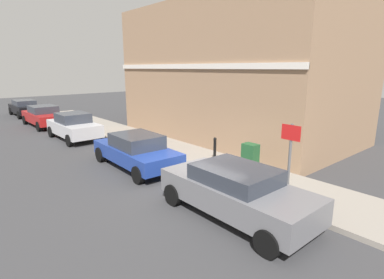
% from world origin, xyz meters
% --- Properties ---
extents(ground, '(80.00, 80.00, 0.00)m').
position_xyz_m(ground, '(0.00, 0.00, 0.00)').
color(ground, '#38383A').
extents(sidewalk, '(2.68, 30.00, 0.15)m').
position_xyz_m(sidewalk, '(1.86, 6.00, 0.07)').
color(sidewalk, gray).
rests_on(sidewalk, ground).
extents(corner_building, '(7.53, 12.74, 7.32)m').
position_xyz_m(corner_building, '(6.91, 4.37, 3.66)').
color(corner_building, '#937256').
rests_on(corner_building, ground).
extents(car_grey, '(1.95, 4.45, 1.41)m').
position_xyz_m(car_grey, '(-0.74, -2.33, 0.75)').
color(car_grey, slate).
rests_on(car_grey, ground).
extents(car_blue, '(1.99, 4.43, 1.40)m').
position_xyz_m(car_blue, '(-0.62, 3.08, 0.72)').
color(car_blue, navy).
rests_on(car_blue, ground).
extents(car_silver, '(1.90, 4.04, 1.51)m').
position_xyz_m(car_silver, '(-0.71, 9.74, 0.76)').
color(car_silver, '#B7B7BC').
rests_on(car_silver, ground).
extents(car_red, '(1.97, 4.45, 1.43)m').
position_xyz_m(car_red, '(-0.84, 15.09, 0.74)').
color(car_red, maroon).
rests_on(car_red, ground).
extents(car_black, '(1.80, 4.16, 1.35)m').
position_xyz_m(car_black, '(-0.73, 21.09, 0.72)').
color(car_black, black).
rests_on(car_black, ground).
extents(utility_cabinet, '(0.46, 0.61, 1.15)m').
position_xyz_m(utility_cabinet, '(1.90, -0.71, 0.68)').
color(utility_cabinet, '#1E4C28').
rests_on(utility_cabinet, sidewalk).
extents(bollard_near_cabinet, '(0.14, 0.14, 1.04)m').
position_xyz_m(bollard_near_cabinet, '(2.00, 1.20, 0.70)').
color(bollard_near_cabinet, black).
rests_on(bollard_near_cabinet, sidewalk).
extents(street_sign, '(0.08, 0.60, 2.30)m').
position_xyz_m(street_sign, '(0.95, -2.86, 1.66)').
color(street_sign, '#59595B').
rests_on(street_sign, sidewalk).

